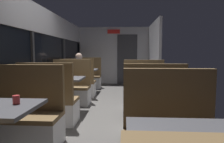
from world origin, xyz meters
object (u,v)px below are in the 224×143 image
dining_table_far_window (83,72)px  bench_far_window_facing_entry (87,79)px  coffee_cup_primary (16,100)px  seated_passenger (79,78)px  bench_far_window_facing_end (79,85)px  dining_table_rear_aisle (148,85)px  dining_table_mid_window (62,82)px  bench_mid_window_facing_end (50,106)px  bench_rear_aisle_facing_entry (144,93)px  coffee_cup_secondary (90,68)px  bench_mid_window_facing_entry (71,91)px  bench_near_window_facing_entry (26,122)px  bench_rear_aisle_facing_end (153,111)px

dining_table_far_window → bench_far_window_facing_entry: bearing=90.0°
dining_table_far_window → bench_far_window_facing_entry: (0.00, 0.70, -0.31)m
coffee_cup_primary → seated_passenger: bearing=93.3°
bench_far_window_facing_end → dining_table_rear_aisle: bench_far_window_facing_end is taller
dining_table_rear_aisle → coffee_cup_primary: 2.51m
dining_table_mid_window → bench_far_window_facing_entry: bearing=90.0°
bench_mid_window_facing_end → bench_far_window_facing_end: size_ratio=1.00×
dining_table_mid_window → bench_far_window_facing_end: size_ratio=0.82×
dining_table_rear_aisle → seated_passenger: size_ratio=0.71×
dining_table_mid_window → bench_rear_aisle_facing_entry: 1.88m
bench_far_window_facing_end → coffee_cup_secondary: (0.21, 0.75, 0.46)m
bench_mid_window_facing_end → bench_mid_window_facing_entry: same height
bench_near_window_facing_entry → bench_far_window_facing_end: bearing=90.0°
dining_table_mid_window → bench_mid_window_facing_entry: (0.00, 0.70, -0.31)m
bench_far_window_facing_end → coffee_cup_primary: size_ratio=12.22×
dining_table_far_window → coffee_cup_secondary: (0.21, 0.05, 0.15)m
bench_rear_aisle_facing_entry → coffee_cup_secondary: (-1.58, 1.80, 0.46)m
dining_table_mid_window → bench_far_window_facing_end: bearing=90.0°
dining_table_mid_window → dining_table_rear_aisle: 1.80m
dining_table_far_window → dining_table_rear_aisle: size_ratio=1.00×
bench_near_window_facing_entry → bench_rear_aisle_facing_entry: size_ratio=1.00×
bench_mid_window_facing_entry → dining_table_rear_aisle: bearing=-26.7°
dining_table_mid_window → bench_mid_window_facing_entry: bearing=90.0°
dining_table_far_window → bench_rear_aisle_facing_entry: (1.79, -1.75, -0.31)m
bench_mid_window_facing_entry → bench_far_window_facing_entry: same height
bench_far_window_facing_entry → dining_table_mid_window: bearing=-90.0°
dining_table_rear_aisle → bench_rear_aisle_facing_entry: bench_rear_aisle_facing_entry is taller
bench_mid_window_facing_end → bench_far_window_facing_entry: size_ratio=1.00×
bench_far_window_facing_end → coffee_cup_primary: bench_far_window_facing_end is taller
dining_table_far_window → seated_passenger: 0.64m
dining_table_rear_aisle → bench_mid_window_facing_end: bearing=-164.4°
bench_mid_window_facing_end → seated_passenger: seated_passenger is taller
bench_rear_aisle_facing_end → coffee_cup_secondary: bench_rear_aisle_facing_end is taller
dining_table_rear_aisle → bench_far_window_facing_entry: bearing=119.6°
bench_far_window_facing_entry → seated_passenger: (0.00, -1.33, 0.21)m
bench_near_window_facing_entry → bench_rear_aisle_facing_entry: (1.79, 2.05, 0.00)m
bench_far_window_facing_end → bench_rear_aisle_facing_end: same height
bench_near_window_facing_entry → bench_far_window_facing_entry: same height
dining_table_mid_window → bench_rear_aisle_facing_end: bearing=-26.7°
dining_table_far_window → bench_rear_aisle_facing_end: 3.63m
seated_passenger → bench_far_window_facing_entry: bearing=90.0°
bench_near_window_facing_entry → coffee_cup_primary: (0.22, -0.61, 0.46)m
bench_far_window_facing_end → bench_rear_aisle_facing_end: bearing=-53.8°
dining_table_rear_aisle → coffee_cup_primary: size_ratio=10.00×
dining_table_rear_aisle → coffee_cup_secondary: 2.96m
bench_mid_window_facing_entry → dining_table_far_window: 1.58m
dining_table_mid_window → bench_far_window_facing_entry: (0.00, 2.95, -0.31)m
bench_near_window_facing_entry → bench_mid_window_facing_end: 0.85m
bench_mid_window_facing_end → dining_table_mid_window: bearing=90.0°
bench_mid_window_facing_end → seated_passenger: 2.33m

